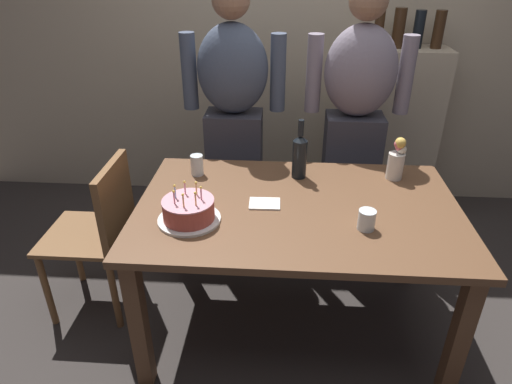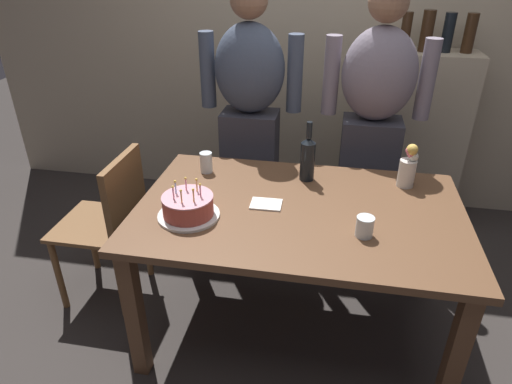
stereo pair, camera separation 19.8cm
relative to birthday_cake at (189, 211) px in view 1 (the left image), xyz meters
name	(u,v)px [view 1 (the left image)]	position (x,y,z in m)	size (l,w,h in m)	color
ground_plane	(292,322)	(0.48, 0.16, -0.79)	(10.00, 10.00, 0.00)	#332D2B
back_wall	(299,27)	(0.48, 1.71, 0.51)	(5.20, 0.10, 2.60)	tan
dining_table	(297,223)	(0.48, 0.16, -0.15)	(1.50, 0.96, 0.74)	brown
birthday_cake	(189,211)	(0.00, 0.00, 0.00)	(0.28, 0.28, 0.17)	white
water_glass_near	(367,220)	(0.76, -0.01, 0.00)	(0.07, 0.07, 0.09)	silver
water_glass_far	(197,165)	(-0.05, 0.45, 0.01)	(0.07, 0.07, 0.11)	silver
wine_bottle	(300,155)	(0.48, 0.46, 0.07)	(0.07, 0.07, 0.31)	black
napkin_stack	(265,204)	(0.32, 0.16, -0.05)	(0.14, 0.11, 0.01)	white
flower_vase	(397,160)	(0.98, 0.48, 0.05)	(0.08, 0.08, 0.23)	silver
person_man_bearded	(234,120)	(0.09, 0.93, 0.08)	(0.61, 0.27, 1.66)	#33333D
person_woman_cardigan	(355,123)	(0.82, 0.93, 0.08)	(0.61, 0.27, 1.66)	#33333D
dining_chair	(101,226)	(-0.53, 0.26, -0.27)	(0.42, 0.42, 0.87)	brown
shelf_cabinet	(393,131)	(1.19, 1.49, -0.17)	(0.60, 0.30, 1.46)	tan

